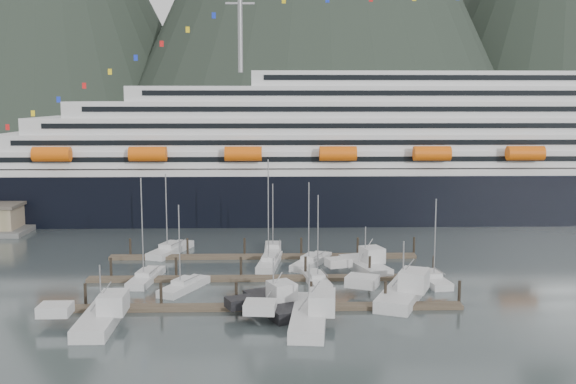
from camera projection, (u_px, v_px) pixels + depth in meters
name	position (u px, v px, depth m)	size (l,w,h in m)	color
ground	(300.00, 286.00, 90.02)	(1600.00, 1600.00, 0.00)	#424D4E
cruise_ship	(429.00, 159.00, 143.55)	(210.00, 30.40, 50.30)	black
dock_near	(262.00, 306.00, 80.00)	(48.18, 2.28, 3.20)	#41382A
dock_mid	(263.00, 278.00, 92.87)	(48.18, 2.28, 3.20)	#41382A
dock_far	(264.00, 256.00, 105.75)	(48.18, 2.28, 3.20)	#41382A
sailboat_a	(184.00, 287.00, 87.90)	(6.21, 9.33, 11.87)	silver
sailboat_b	(146.00, 278.00, 92.24)	(3.89, 10.26, 14.83)	silver
sailboat_c	(316.00, 280.00, 91.26)	(3.85, 9.29, 12.62)	silver
sailboat_d	(270.00, 262.00, 101.08)	(4.10, 11.44, 16.52)	silver
sailboat_e	(171.00, 250.00, 109.05)	(6.49, 11.66, 13.63)	silver
sailboat_f	(273.00, 250.00, 109.67)	(2.79, 9.18, 11.86)	silver
sailboat_g	(311.00, 262.00, 101.32)	(7.00, 10.82, 13.13)	silver
sailboat_h	(431.00, 279.00, 91.56)	(3.95, 9.43, 12.11)	silver
trawler_a	(100.00, 315.00, 74.75)	(9.61, 13.37, 7.34)	silver
trawler_b	(272.00, 304.00, 79.17)	(9.54, 11.27, 6.99)	black
trawler_c	(308.00, 314.00, 75.06)	(10.48, 14.77, 7.40)	silver
trawler_d	(401.00, 292.00, 83.72)	(11.73, 14.20, 8.20)	silver
trawler_e	(364.00, 265.00, 97.69)	(9.37, 11.62, 7.18)	silver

